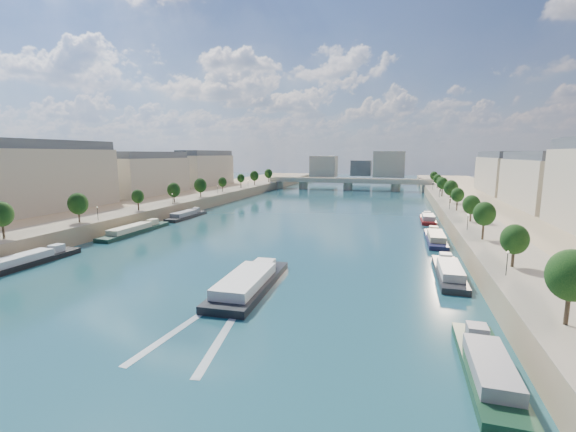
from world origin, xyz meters
The scene contains 17 objects.
ground centered at (0.00, 100.00, 0.00)m, with size 700.00×700.00×0.00m, color #0D293A.
quay_left centered at (-72.00, 100.00, 2.50)m, with size 44.00×520.00×5.00m, color #9E8460.
quay_right centered at (72.00, 100.00, 2.50)m, with size 44.00×520.00×5.00m, color #9E8460.
pave_left centered at (-57.00, 100.00, 5.05)m, with size 14.00×520.00×0.10m, color gray.
pave_right centered at (57.00, 100.00, 5.05)m, with size 14.00×520.00×0.10m, color gray.
trees_left centered at (-55.00, 102.00, 10.48)m, with size 4.80×268.80×8.26m.
trees_right centered at (55.00, 110.00, 10.48)m, with size 4.80×268.80×8.26m.
lamps_left centered at (-52.50, 90.00, 7.78)m, with size 0.36×200.36×4.28m.
lamps_right centered at (52.50, 105.00, 7.78)m, with size 0.36×200.36×4.28m.
buildings_left centered at (-85.00, 112.00, 16.45)m, with size 16.00×226.00×23.20m.
buildings_right centered at (85.00, 112.00, 16.45)m, with size 16.00×226.00×23.20m.
skyline centered at (3.19, 319.52, 14.66)m, with size 79.00×42.00×22.00m.
bridge centered at (0.00, 244.77, 5.08)m, with size 112.00×12.00×8.15m.
tour_barge centered at (8.53, 40.34, 1.05)m, with size 9.14×28.12×3.79m.
wake centered at (8.53, 23.74, 0.02)m, with size 10.76×26.01×0.04m.
moored_barges_left centered at (-45.50, 45.98, 0.84)m, with size 5.00×151.07×3.60m.
moored_barges_right centered at (45.50, 53.23, 0.84)m, with size 5.00×163.54×3.60m.
Camera 1 is at (34.99, -24.07, 25.08)m, focal length 24.00 mm.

